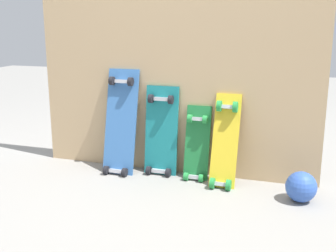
{
  "coord_description": "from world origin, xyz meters",
  "views": [
    {
      "loc": [
        0.86,
        -2.71,
        1.06
      ],
      "look_at": [
        0.0,
        -0.07,
        0.37
      ],
      "focal_mm": 45.26,
      "sensor_mm": 36.0,
      "label": 1
    }
  ],
  "objects_px": {
    "skateboard_teal": "(161,135)",
    "skateboard_yellow": "(225,145)",
    "skateboard_green": "(197,148)",
    "skateboard_blue": "(120,126)",
    "rubber_ball": "(301,187)"
  },
  "relations": [
    {
      "from": "skateboard_blue",
      "to": "skateboard_green",
      "type": "xyz_separation_m",
      "value": [
        0.55,
        0.03,
        -0.12
      ]
    },
    {
      "from": "skateboard_teal",
      "to": "skateboard_green",
      "type": "distance_m",
      "value": 0.27
    },
    {
      "from": "skateboard_yellow",
      "to": "rubber_ball",
      "type": "relative_size",
      "value": 3.53
    },
    {
      "from": "skateboard_green",
      "to": "rubber_ball",
      "type": "bearing_deg",
      "value": -15.49
    },
    {
      "from": "skateboard_teal",
      "to": "skateboard_yellow",
      "type": "relative_size",
      "value": 1.05
    },
    {
      "from": "skateboard_green",
      "to": "skateboard_yellow",
      "type": "bearing_deg",
      "value": -14.38
    },
    {
      "from": "skateboard_teal",
      "to": "rubber_ball",
      "type": "height_order",
      "value": "skateboard_teal"
    },
    {
      "from": "skateboard_green",
      "to": "skateboard_teal",
      "type": "bearing_deg",
      "value": 176.12
    },
    {
      "from": "skateboard_blue",
      "to": "rubber_ball",
      "type": "bearing_deg",
      "value": -7.33
    },
    {
      "from": "skateboard_yellow",
      "to": "rubber_ball",
      "type": "bearing_deg",
      "value": -15.93
    },
    {
      "from": "skateboard_blue",
      "to": "skateboard_green",
      "type": "bearing_deg",
      "value": 3.34
    },
    {
      "from": "skateboard_teal",
      "to": "skateboard_yellow",
      "type": "distance_m",
      "value": 0.47
    },
    {
      "from": "skateboard_yellow",
      "to": "rubber_ball",
      "type": "distance_m",
      "value": 0.54
    },
    {
      "from": "skateboard_blue",
      "to": "skateboard_green",
      "type": "height_order",
      "value": "skateboard_blue"
    },
    {
      "from": "skateboard_teal",
      "to": "skateboard_green",
      "type": "bearing_deg",
      "value": -3.88
    }
  ]
}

